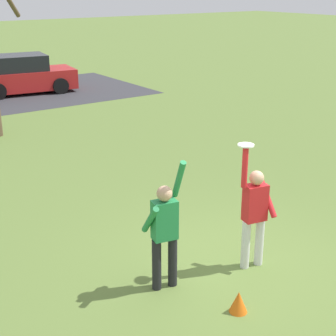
% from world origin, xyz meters
% --- Properties ---
extents(ground_plane, '(120.00, 120.00, 0.00)m').
position_xyz_m(ground_plane, '(0.00, 0.00, 0.00)').
color(ground_plane, olive).
extents(person_catcher, '(0.57, 0.49, 2.08)m').
position_xyz_m(person_catcher, '(0.23, -0.21, 0.98)').
color(person_catcher, silver).
rests_on(person_catcher, ground_plane).
extents(person_defender, '(0.60, 0.51, 2.04)m').
position_xyz_m(person_defender, '(-1.29, 0.10, 0.98)').
color(person_defender, black).
rests_on(person_defender, ground_plane).
extents(frisbee_disc, '(0.25, 0.25, 0.02)m').
position_xyz_m(frisbee_disc, '(0.01, -0.17, 2.09)').
color(frisbee_disc, white).
rests_on(frisbee_disc, person_catcher).
extents(parked_car_red, '(4.31, 2.48, 1.59)m').
position_xyz_m(parked_car_red, '(2.33, 15.59, 0.73)').
color(parked_car_red, red).
rests_on(parked_car_red, ground_plane).
extents(field_cone_orange, '(0.26, 0.26, 0.32)m').
position_xyz_m(field_cone_orange, '(-0.81, -1.02, 0.16)').
color(field_cone_orange, orange).
rests_on(field_cone_orange, ground_plane).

